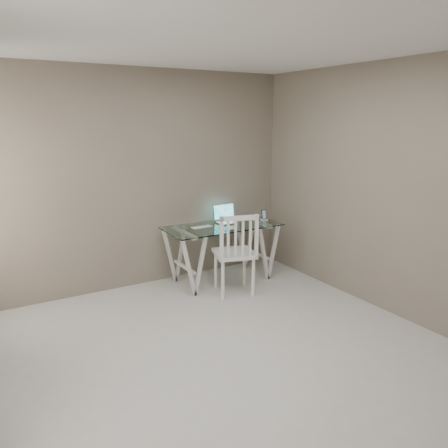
% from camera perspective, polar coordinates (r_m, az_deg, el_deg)
% --- Properties ---
extents(room, '(4.50, 4.52, 2.71)m').
position_cam_1_polar(room, '(3.48, 1.11, 7.24)').
color(room, '#B8B5B0').
rests_on(room, ground).
extents(desk, '(1.50, 0.70, 0.75)m').
position_cam_1_polar(desk, '(5.76, -0.24, -3.73)').
color(desk, silver).
rests_on(desk, ground).
extents(chair, '(0.58, 0.58, 1.02)m').
position_cam_1_polar(chair, '(5.24, 1.58, -3.46)').
color(chair, white).
rests_on(chair, ground).
extents(laptop, '(0.33, 0.27, 0.24)m').
position_cam_1_polar(laptop, '(5.87, 0.35, 0.85)').
color(laptop, silver).
rests_on(laptop, desk).
extents(keyboard, '(0.29, 0.12, 0.01)m').
position_cam_1_polar(keyboard, '(5.57, -2.94, -0.42)').
color(keyboard, silver).
rests_on(keyboard, desk).
extents(mouse, '(0.12, 0.07, 0.04)m').
position_cam_1_polar(mouse, '(5.45, 0.88, -0.58)').
color(mouse, white).
rests_on(mouse, desk).
extents(phone_dock, '(0.08, 0.08, 0.14)m').
position_cam_1_polar(phone_dock, '(5.97, 5.26, 0.85)').
color(phone_dock, white).
rests_on(phone_dock, desk).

